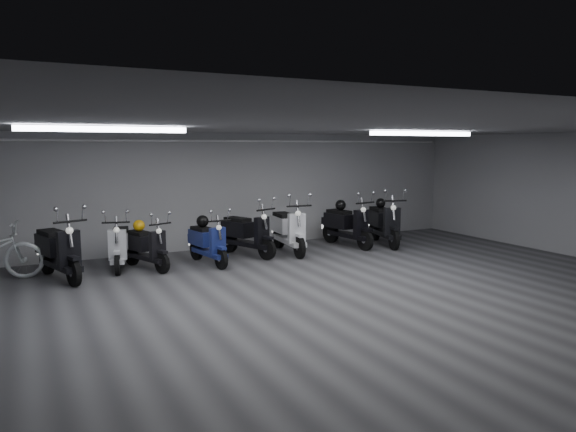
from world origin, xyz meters
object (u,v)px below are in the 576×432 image
scooter_0 (58,242)px  scooter_7 (348,218)px  scooter_8 (384,216)px  helmet_2 (139,226)px  scooter_3 (146,240)px  helmet_0 (381,203)px  scooter_4 (208,236)px  scooter_2 (119,238)px  scooter_5 (247,226)px  helmet_3 (203,221)px  helmet_1 (341,205)px  scooter_6 (289,222)px

scooter_0 → scooter_7: (6.64, 0.35, -0.01)m
scooter_8 → helmet_2: 6.04m
scooter_3 → helmet_2: (-0.08, 0.21, 0.27)m
scooter_0 → scooter_7: size_ratio=1.02×
helmet_0 → scooter_8: bearing=-105.9°
scooter_4 → scooter_8: bearing=-8.2°
scooter_3 → scooter_4: (1.26, -0.15, 0.01)m
scooter_2 → scooter_3: bearing=-17.6°
scooter_3 → helmet_2: size_ratio=6.92×
scooter_5 → scooter_7: scooter_7 is taller
scooter_0 → scooter_5: scooter_0 is taller
scooter_7 → scooter_8: scooter_8 is taller
scooter_4 → helmet_3: 0.36m
scooter_8 → scooter_3: bearing=-164.5°
scooter_5 → scooter_0: bearing=164.1°
scooter_4 → scooter_5: (1.07, 0.43, 0.07)m
helmet_0 → helmet_2: size_ratio=1.05×
scooter_2 → scooter_7: bearing=13.3°
helmet_0 → scooter_0: bearing=-177.3°
scooter_7 → helmet_1: (-0.04, 0.26, 0.31)m
scooter_6 → helmet_0: size_ratio=7.91×
scooter_2 → scooter_3: (0.47, -0.29, -0.03)m
helmet_3 → scooter_3: bearing=-176.4°
scooter_6 → helmet_3: 2.12m
scooter_5 → helmet_0: 3.71m
helmet_1 → helmet_2: 5.06m
scooter_3 → scooter_4: bearing=-27.8°
helmet_0 → helmet_1: helmet_0 is taller
scooter_0 → scooter_4: bearing=-17.3°
scooter_2 → helmet_1: scooter_2 is taller
scooter_7 → helmet_1: bearing=90.0°
scooter_3 → helmet_0: 6.04m
scooter_6 → helmet_3: scooter_6 is taller
scooter_6 → helmet_1: size_ratio=7.32×
scooter_3 → helmet_1: (4.97, 0.48, 0.41)m
scooter_2 → helmet_2: scooter_2 is taller
scooter_5 → scooter_7: (2.68, -0.06, 0.02)m
scooter_4 → scooter_8: scooter_8 is taller
scooter_3 → scooter_5: scooter_5 is taller
scooter_4 → scooter_5: scooter_5 is taller
scooter_3 → scooter_6: bearing=-18.3°
helmet_3 → helmet_1: bearing=6.1°
helmet_2 → scooter_6: bearing=-0.9°
scooter_7 → helmet_0: size_ratio=7.73×
scooter_5 → helmet_2: scooter_5 is taller
scooter_8 → helmet_1: size_ratio=7.41×
scooter_5 → scooter_6: (1.00, -0.12, 0.04)m
helmet_0 → helmet_3: 4.80m
scooter_4 → scooter_8: (4.68, 0.11, 0.12)m
scooter_2 → scooter_3: 0.55m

